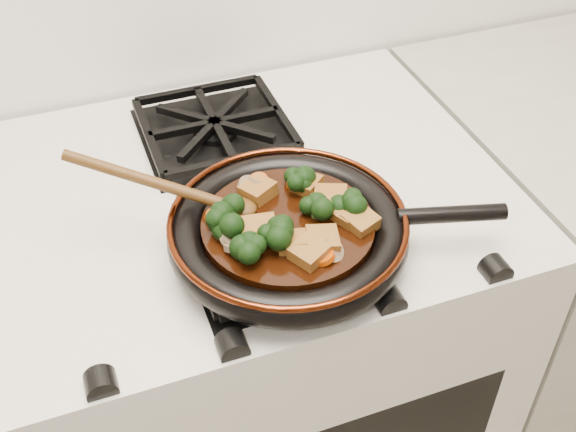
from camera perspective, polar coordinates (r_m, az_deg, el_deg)
name	(u,v)px	position (r m, az deg, el deg)	size (l,w,h in m)	color
stove	(252,373)	(1.38, -2.85, -12.27)	(0.76, 0.60, 0.90)	beige
burner_grate_front	(274,242)	(0.95, -1.13, -2.04)	(0.23, 0.23, 0.03)	black
burner_grate_back	(215,128)	(1.16, -5.79, 6.97)	(0.23, 0.23, 0.03)	black
skillet	(290,231)	(0.92, 0.15, -1.21)	(0.43, 0.31, 0.05)	black
braising_sauce	(288,228)	(0.91, 0.00, -0.99)	(0.22, 0.22, 0.02)	black
tofu_cube_0	(322,241)	(0.87, 2.74, -2.00)	(0.04, 0.04, 0.02)	brown
tofu_cube_1	(306,185)	(0.95, 1.47, 2.48)	(0.03, 0.03, 0.02)	brown
tofu_cube_2	(293,243)	(0.87, 0.43, -2.13)	(0.03, 0.03, 0.02)	brown
tofu_cube_3	(327,204)	(0.92, 3.13, 0.96)	(0.04, 0.03, 0.02)	brown
tofu_cube_4	(347,214)	(0.91, 4.70, 0.13)	(0.04, 0.03, 0.02)	brown
tofu_cube_5	(258,191)	(0.94, -2.38, 2.01)	(0.04, 0.04, 0.02)	brown
tofu_cube_6	(331,200)	(0.93, 3.38, 1.31)	(0.04, 0.04, 0.02)	brown
tofu_cube_7	(259,232)	(0.88, -2.31, -1.30)	(0.04, 0.04, 0.02)	brown
tofu_cube_8	(360,221)	(0.90, 5.73, -0.42)	(0.04, 0.04, 0.02)	brown
tofu_cube_9	(309,254)	(0.85, 1.67, -2.98)	(0.04, 0.04, 0.02)	brown
broccoli_floret_0	(254,250)	(0.86, -2.74, -2.66)	(0.06, 0.06, 0.05)	black
broccoli_floret_1	(315,210)	(0.91, 2.18, 0.46)	(0.06, 0.06, 0.05)	black
broccoli_floret_2	(218,220)	(0.90, -5.57, -0.35)	(0.06, 0.06, 0.05)	black
broccoli_floret_3	(302,182)	(0.95, 1.09, 2.69)	(0.06, 0.06, 0.05)	black
broccoli_floret_4	(275,237)	(0.87, -1.02, -1.66)	(0.06, 0.06, 0.06)	black
broccoli_floret_5	(228,215)	(0.90, -4.76, 0.06)	(0.06, 0.06, 0.05)	black
broccoli_floret_6	(348,212)	(0.91, 4.73, 0.35)	(0.06, 0.06, 0.05)	black
broccoli_floret_7	(219,228)	(0.89, -5.44, -0.96)	(0.06, 0.06, 0.05)	black
carrot_coin_0	(258,182)	(0.96, -2.35, 2.71)	(0.03, 0.03, 0.01)	#B83D05
carrot_coin_1	(262,230)	(0.89, -2.07, -1.12)	(0.03, 0.03, 0.01)	#B83D05
carrot_coin_2	(237,222)	(0.90, -4.03, -0.50)	(0.03, 0.03, 0.01)	#B83D05
carrot_coin_3	(323,257)	(0.86, 2.82, -3.23)	(0.03, 0.03, 0.01)	#B83D05
carrot_coin_4	(298,184)	(0.96, 0.77, 2.56)	(0.03, 0.03, 0.01)	#B83D05
carrot_coin_5	(216,218)	(0.91, -5.73, -0.15)	(0.03, 0.03, 0.01)	#B83D05
mushroom_slice_0	(259,184)	(0.95, -2.27, 2.53)	(0.03, 0.03, 0.01)	brown
mushroom_slice_1	(237,245)	(0.87, -4.01, -2.33)	(0.03, 0.03, 0.01)	brown
mushroom_slice_2	(251,187)	(0.95, -2.90, 2.27)	(0.04, 0.04, 0.01)	brown
mushroom_slice_3	(331,251)	(0.86, 3.44, -2.78)	(0.03, 0.03, 0.01)	brown
mushroom_slice_4	(232,239)	(0.88, -4.48, -1.81)	(0.03, 0.03, 0.01)	brown
wooden_spoon	(188,193)	(0.92, -7.88, 1.80)	(0.14, 0.09, 0.22)	#4A2D0F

